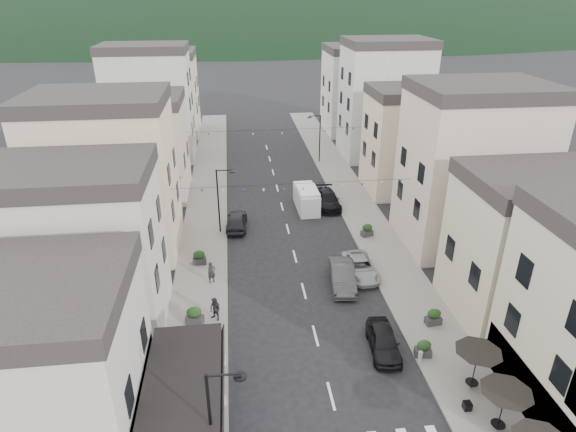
% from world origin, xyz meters
% --- Properties ---
extents(sidewalk_left, '(4.00, 76.00, 0.12)m').
position_xyz_m(sidewalk_left, '(-7.50, 32.00, 0.06)').
color(sidewalk_left, slate).
rests_on(sidewalk_left, ground).
extents(sidewalk_right, '(4.00, 76.00, 0.12)m').
position_xyz_m(sidewalk_right, '(7.50, 32.00, 0.06)').
color(sidewalk_right, slate).
rests_on(sidewalk_right, ground).
extents(hill_backdrop, '(640.00, 360.00, 70.00)m').
position_xyz_m(hill_backdrop, '(0.00, 300.00, 0.00)').
color(hill_backdrop, black).
rests_on(hill_backdrop, ground).
extents(boutique_building, '(12.00, 8.00, 8.00)m').
position_xyz_m(boutique_building, '(-15.50, 5.00, 4.00)').
color(boutique_building, '#B8B3A9').
rests_on(boutique_building, ground).
extents(boutique_awning, '(3.77, 7.50, 3.28)m').
position_xyz_m(boutique_awning, '(-7.25, 5.00, 3.11)').
color(boutique_awning, black).
rests_on(boutique_awning, ground).
extents(buildings_row_left, '(10.20, 54.16, 14.00)m').
position_xyz_m(buildings_row_left, '(-14.50, 37.75, 6.12)').
color(buildings_row_left, '#B8B3A9').
rests_on(buildings_row_left, ground).
extents(buildings_row_right, '(10.20, 54.16, 14.50)m').
position_xyz_m(buildings_row_right, '(14.50, 36.59, 6.32)').
color(buildings_row_right, '#BBB594').
rests_on(buildings_row_right, ground).
extents(cafe_terrace, '(2.50, 8.10, 2.53)m').
position_xyz_m(cafe_terrace, '(7.70, 2.80, 2.36)').
color(cafe_terrace, black).
rests_on(cafe_terrace, ground).
extents(streetlamp_left_near, '(1.70, 0.56, 6.00)m').
position_xyz_m(streetlamp_left_near, '(-5.82, 2.00, 3.70)').
color(streetlamp_left_near, black).
rests_on(streetlamp_left_near, ground).
extents(streetlamp_left_far, '(1.70, 0.56, 6.00)m').
position_xyz_m(streetlamp_left_far, '(-5.82, 26.00, 3.70)').
color(streetlamp_left_far, black).
rests_on(streetlamp_left_far, ground).
extents(streetlamp_right_far, '(1.70, 0.56, 6.00)m').
position_xyz_m(streetlamp_right_far, '(5.82, 44.00, 3.70)').
color(streetlamp_right_far, black).
rests_on(streetlamp_right_far, ground).
extents(bollards, '(11.66, 10.26, 0.60)m').
position_xyz_m(bollards, '(0.00, 5.50, 0.42)').
color(bollards, gray).
rests_on(bollards, ground).
extents(bunting_near, '(19.00, 0.28, 0.62)m').
position_xyz_m(bunting_near, '(0.00, 22.00, 5.65)').
color(bunting_near, black).
rests_on(bunting_near, ground).
extents(bunting_far, '(19.00, 0.28, 0.62)m').
position_xyz_m(bunting_far, '(0.00, 38.00, 5.65)').
color(bunting_far, black).
rests_on(bunting_far, ground).
extents(parked_car_a, '(2.03, 4.29, 1.42)m').
position_xyz_m(parked_car_a, '(3.82, 9.18, 0.71)').
color(parked_car_a, black).
rests_on(parked_car_a, ground).
extents(parked_car_b, '(2.13, 4.86, 1.55)m').
position_xyz_m(parked_car_b, '(2.90, 16.43, 0.78)').
color(parked_car_b, '#363639').
rests_on(parked_car_b, ground).
extents(parked_car_c, '(2.33, 4.76, 1.30)m').
position_xyz_m(parked_car_c, '(4.60, 17.71, 0.65)').
color(parked_car_c, '#93959B').
rests_on(parked_car_c, ground).
extents(parked_car_d, '(2.06, 5.06, 1.47)m').
position_xyz_m(parked_car_d, '(4.60, 30.55, 0.73)').
color(parked_car_d, black).
rests_on(parked_car_d, ground).
extents(parked_car_e, '(2.14, 4.61, 1.53)m').
position_xyz_m(parked_car_e, '(-4.60, 26.76, 0.76)').
color(parked_car_e, black).
rests_on(parked_car_e, ground).
extents(delivery_van, '(2.05, 4.91, 2.33)m').
position_xyz_m(delivery_van, '(2.36, 30.18, 1.14)').
color(delivery_van, silver).
rests_on(delivery_van, ground).
extents(pedestrian_a, '(0.72, 0.62, 1.67)m').
position_xyz_m(pedestrian_a, '(-6.62, 17.78, 0.95)').
color(pedestrian_a, black).
rests_on(pedestrian_a, sidewalk_left).
extents(pedestrian_b, '(1.02, 1.01, 1.66)m').
position_xyz_m(pedestrian_b, '(-6.27, 13.24, 0.95)').
color(pedestrian_b, '#251F29').
rests_on(pedestrian_b, sidewalk_left).
extents(planter_la, '(1.24, 0.88, 1.26)m').
position_xyz_m(planter_la, '(-7.61, 13.00, 0.73)').
color(planter_la, '#303033').
rests_on(planter_la, sidewalk_left).
extents(planter_lb, '(1.06, 0.60, 1.18)m').
position_xyz_m(planter_lb, '(-7.66, 20.54, 0.69)').
color(planter_lb, '#2C2B2E').
rests_on(planter_lb, sidewalk_left).
extents(planter_ra, '(1.06, 0.70, 1.09)m').
position_xyz_m(planter_ra, '(6.00, 8.34, 0.65)').
color(planter_ra, '#2D2D2F').
rests_on(planter_ra, sidewalk_right).
extents(planter_rb, '(1.07, 0.66, 1.15)m').
position_xyz_m(planter_rb, '(7.76, 11.14, 0.68)').
color(planter_rb, '#2E2F31').
rests_on(planter_rb, sidewalk_right).
extents(planter_rc, '(1.15, 0.86, 1.15)m').
position_xyz_m(planter_rc, '(6.74, 23.64, 0.68)').
color(planter_rc, '#313234').
rests_on(planter_rc, sidewalk_right).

